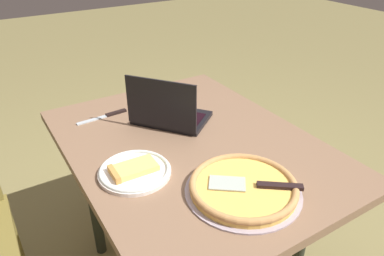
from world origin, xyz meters
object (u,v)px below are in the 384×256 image
dining_table (192,158)px  pizza_tray (243,187)px  table_knife (107,115)px  laptop (169,113)px  pizza_plate (134,171)px

dining_table → pizza_tray: 0.35m
pizza_tray → table_knife: (0.72, 0.18, -0.02)m
pizza_tray → dining_table: bearing=-2.7°
laptop → pizza_tray: (-0.52, 0.02, -0.03)m
dining_table → laptop: bearing=-0.3°
pizza_tray → table_knife: size_ratio=1.62×
dining_table → table_knife: size_ratio=5.10×
dining_table → table_knife: table_knife is taller
laptop → pizza_tray: size_ratio=0.99×
laptop → table_knife: size_ratio=1.61×
pizza_plate → dining_table: bearing=-75.7°
laptop → pizza_tray: bearing=178.1°
pizza_plate → pizza_tray: 0.37m
laptop → pizza_plate: laptop is taller
dining_table → pizza_tray: pizza_tray is taller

